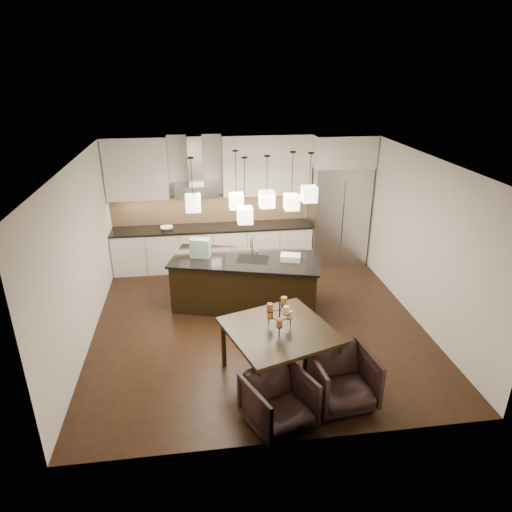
{
  "coord_description": "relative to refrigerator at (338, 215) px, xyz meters",
  "views": [
    {
      "loc": [
        -0.96,
        -6.77,
        4.16
      ],
      "look_at": [
        0.0,
        0.2,
        1.15
      ],
      "focal_mm": 32.0,
      "sensor_mm": 36.0,
      "label": 1
    }
  ],
  "objects": [
    {
      "name": "faucet",
      "position": [
        -2.1,
        -1.69,
        0.05
      ],
      "size": [
        0.16,
        0.26,
        0.39
      ],
      "primitive_type": null,
      "rotation": [
        0.0,
        0.0,
        -0.27
      ],
      "color": "silver",
      "rests_on": "island_top"
    },
    {
      "name": "candle_b",
      "position": [
        -2.13,
        -3.83,
        -0.08
      ],
      "size": [
        0.1,
        0.1,
        0.11
      ],
      "primitive_type": "cylinder",
      "rotation": [
        0.0,
        0.0,
        0.32
      ],
      "color": "orange",
      "rests_on": "candelabra"
    },
    {
      "name": "armchair_right",
      "position": [
        -1.3,
        -4.54,
        -0.71
      ],
      "size": [
        0.88,
        0.9,
        0.74
      ],
      "primitive_type": "imported",
      "rotation": [
        0.0,
        0.0,
        0.12
      ],
      "color": "black",
      "rests_on": "floor"
    },
    {
      "name": "upper_cab_left",
      "position": [
        -4.2,
        0.19,
        1.1
      ],
      "size": [
        1.25,
        0.35,
        1.25
      ],
      "primitive_type": "cube",
      "color": "silver",
      "rests_on": "wall_back"
    },
    {
      "name": "pendant_e",
      "position": [
        -1.16,
        -1.89,
        1.03
      ],
      "size": [
        0.24,
        0.24,
        0.26
      ],
      "primitive_type": "cube",
      "color": "#FFF4CA",
      "rests_on": "ceiling"
    },
    {
      "name": "candle_e",
      "position": [
        -2.16,
        -3.95,
        0.09
      ],
      "size": [
        0.1,
        0.1,
        0.11
      ],
      "primitive_type": "cylinder",
      "rotation": [
        0.0,
        0.0,
        0.32
      ],
      "color": "#9C5336",
      "rests_on": "candelabra"
    },
    {
      "name": "food_container",
      "position": [
        -1.46,
        -1.95,
        -0.09
      ],
      "size": [
        0.4,
        0.33,
        0.1
      ],
      "primitive_type": "cube",
      "rotation": [
        0.0,
        0.0,
        -0.27
      ],
      "color": "silver",
      "rests_on": "island_top"
    },
    {
      "name": "candle_d",
      "position": [
        -1.94,
        -3.8,
        0.09
      ],
      "size": [
        0.1,
        0.1,
        0.11
      ],
      "primitive_type": "cylinder",
      "rotation": [
        0.0,
        0.0,
        0.32
      ],
      "color": "orange",
      "rests_on": "candelabra"
    },
    {
      "name": "island_top",
      "position": [
        -2.23,
        -1.76,
        -0.16
      ],
      "size": [
        2.82,
        1.76,
        0.04
      ],
      "primitive_type": "cube",
      "rotation": [
        0.0,
        0.0,
        -0.27
      ],
      "color": "black",
      "rests_on": "island_body"
    },
    {
      "name": "hood_canopy",
      "position": [
        -3.03,
        0.1,
        0.65
      ],
      "size": [
        0.9,
        0.52,
        0.24
      ],
      "primitive_type": "cube",
      "color": "#B7B7BA",
      "rests_on": "wall_back"
    },
    {
      "name": "tote_bag",
      "position": [
        -3.02,
        -1.59,
        0.03
      ],
      "size": [
        0.38,
        0.27,
        0.35
      ],
      "primitive_type": "cube",
      "rotation": [
        0.0,
        0.0,
        -0.27
      ],
      "color": "#296D43",
      "rests_on": "island_top"
    },
    {
      "name": "fridge_panel",
      "position": [
        0.0,
        0.0,
        1.4
      ],
      "size": [
        1.26,
        0.72,
        0.65
      ],
      "primitive_type": "cube",
      "color": "silver",
      "rests_on": "refrigerator"
    },
    {
      "name": "pendant_d",
      "position": [
        -1.43,
        -1.76,
        0.87
      ],
      "size": [
        0.24,
        0.24,
        0.26
      ],
      "primitive_type": "cube",
      "color": "#FFF4CA",
      "rests_on": "ceiling"
    },
    {
      "name": "candelabra",
      "position": [
        -2.02,
        -3.93,
        -0.04
      ],
      "size": [
        0.49,
        0.49,
        0.47
      ],
      "primitive_type": null,
      "rotation": [
        0.0,
        0.0,
        0.32
      ],
      "color": "black",
      "rests_on": "dining_table"
    },
    {
      "name": "pendant_f",
      "position": [
        -2.27,
        -2.12,
        0.78
      ],
      "size": [
        0.24,
        0.24,
        0.26
      ],
      "primitive_type": "cube",
      "color": "#FFF4CA",
      "rests_on": "ceiling"
    },
    {
      "name": "upper_cab_right",
      "position": [
        -1.55,
        0.19,
        1.1
      ],
      "size": [
        1.85,
        0.35,
        1.25
      ],
      "primitive_type": "cube",
      "color": "silver",
      "rests_on": "wall_back"
    },
    {
      "name": "wall_front",
      "position": [
        -2.1,
        -5.14,
        0.32
      ],
      "size": [
        5.5,
        0.02,
        2.8
      ],
      "primitive_type": "cube",
      "color": "silver",
      "rests_on": "ground"
    },
    {
      "name": "pendant_a",
      "position": [
        -3.1,
        -2.03,
        0.99
      ],
      "size": [
        0.24,
        0.24,
        0.26
      ],
      "primitive_type": "cube",
      "color": "#FFF4CA",
      "rests_on": "ceiling"
    },
    {
      "name": "candle_a",
      "position": [
        -1.88,
        -3.88,
        -0.08
      ],
      "size": [
        0.1,
        0.1,
        0.11
      ],
      "primitive_type": "cylinder",
      "rotation": [
        0.0,
        0.0,
        0.32
      ],
      "color": "#DACB87",
      "rests_on": "candelabra"
    },
    {
      "name": "backsplash",
      "position": [
        -2.73,
        0.35,
        0.16
      ],
      "size": [
        4.21,
        0.02,
        0.63
      ],
      "primitive_type": "cube",
      "color": "tan",
      "rests_on": "countertop"
    },
    {
      "name": "floor",
      "position": [
        -2.1,
        -2.38,
        -1.08
      ],
      "size": [
        5.5,
        5.5,
        0.02
      ],
      "primitive_type": "cube",
      "color": "black",
      "rests_on": "ground"
    },
    {
      "name": "island_body",
      "position": [
        -2.23,
        -1.76,
        -0.63
      ],
      "size": [
        2.72,
        1.66,
        0.89
      ],
      "primitive_type": "cube",
      "rotation": [
        0.0,
        0.0,
        -0.27
      ],
      "color": "black",
      "rests_on": "floor"
    },
    {
      "name": "pendant_b",
      "position": [
        -2.36,
        -1.52,
        0.85
      ],
      "size": [
        0.24,
        0.24,
        0.26
      ],
      "primitive_type": "cube",
      "color": "#FFF4CA",
      "rests_on": "ceiling"
    },
    {
      "name": "refrigerator",
      "position": [
        0.0,
        0.0,
        0.0
      ],
      "size": [
        1.2,
        0.72,
        2.15
      ],
      "primitive_type": "cube",
      "color": "#B7B7BA",
      "rests_on": "floor"
    },
    {
      "name": "countertop",
      "position": [
        -2.73,
        0.05,
        -0.17
      ],
      "size": [
        4.21,
        0.66,
        0.04
      ],
      "primitive_type": "cube",
      "color": "black",
      "rests_on": "lower_cabinets"
    },
    {
      "name": "wall_right",
      "position": [
        0.66,
        -2.38,
        0.32
      ],
      "size": [
        0.02,
        5.5,
        2.8
      ],
      "primitive_type": "cube",
      "color": "silver",
      "rests_on": "ground"
    },
    {
      "name": "lower_cabinets",
      "position": [
        -2.73,
        0.05,
        -0.64
      ],
      "size": [
        4.21,
        0.62,
        0.88
      ],
      "primitive_type": "cube",
      "color": "silver",
      "rests_on": "floor"
    },
    {
      "name": "hood_chimney",
      "position": [
        -3.03,
        0.21,
        1.24
      ],
      "size": [
        0.3,
        0.28,
        0.96
      ],
      "primitive_type": "cube",
      "color": "#B7B7BA",
      "rests_on": "hood_canopy"
    },
    {
      "name": "dining_table",
      "position": [
        -2.02,
        -3.93,
        -0.67
      ],
      "size": [
        1.69,
        1.69,
        0.8
      ],
      "primitive_type": null,
      "rotation": [
        0.0,
        0.0,
        0.32
      ],
      "color": "black",
      "rests_on": "floor"
    },
    {
      "name": "wall_left",
      "position": [
        -4.86,
        -2.38,
        0.32
      ],
      "size": [
        0.02,
        5.5,
        2.8
      ],
      "primitive_type": "cube",
      "color": "silver",
      "rests_on": "ground"
    },
    {
      "name": "fruit_bowl",
      "position": [
        -3.68,
        0.0,
        -0.12
      ],
      "size": [
        0.29,
        0.29,
        0.06
      ],
      "primitive_type": "imported",
      "rotation": [
        0.0,
        0.0,
        0.14
      ],
      "color": "silver",
      "rests_on": "countertop"
    },
    {
      "name": "pendant_c",
      "position": [
        -1.9,
        -2.03,
        1.01
      ],
      "size": [
        0.24,
        0.24,
        0.26
      ],
      "primitive_type": "cube",
      "color": "#FFF4CA",
      "rests_on": "ceiling"
    },
    {
      "name": "candle_f",
      "position": [
        -1.95,
        -4.05,
        0.09
      ],
      "size": [
        0.1,
        0.1,
        0.11
      ],
      "primitive_type": "cylinder",
      "rotation": [
        0.0,
        0.0,
        0.32
      ],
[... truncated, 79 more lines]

